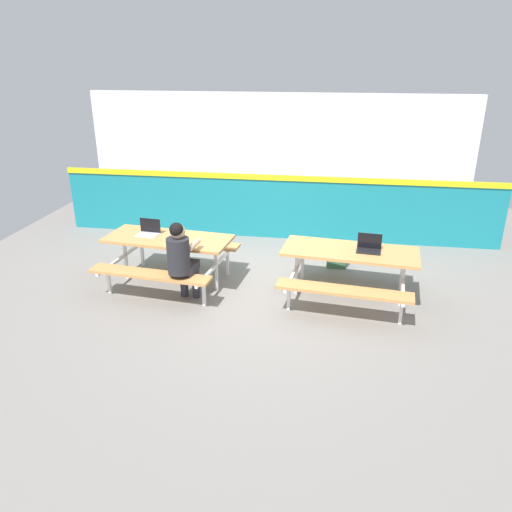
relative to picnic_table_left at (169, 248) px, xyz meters
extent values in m
cube|color=gray|center=(1.30, -0.03, -0.58)|extent=(10.00, 10.00, 0.02)
cube|color=teal|center=(1.30, 2.30, -0.02)|extent=(8.00, 0.12, 1.10)
cube|color=yellow|center=(1.30, 2.23, 0.58)|extent=(8.00, 0.03, 0.10)
cube|color=silver|center=(1.30, 2.30, 1.33)|extent=(6.72, 0.12, 1.40)
cube|color=tan|center=(0.00, 0.00, 0.15)|extent=(1.88, 0.95, 0.04)
cube|color=tan|center=(-0.07, -0.63, -0.14)|extent=(1.74, 0.47, 0.04)
cube|color=tan|center=(0.07, 0.63, -0.14)|extent=(1.74, 0.47, 0.04)
cube|color=white|center=(-0.72, 0.08, -0.22)|extent=(0.04, 0.04, 0.70)
cube|color=white|center=(-0.72, 0.08, -0.18)|extent=(0.21, 1.54, 0.04)
cube|color=white|center=(-0.78, -0.42, -0.37)|extent=(0.04, 0.04, 0.41)
cube|color=white|center=(-0.66, 0.59, -0.37)|extent=(0.04, 0.04, 0.41)
cube|color=white|center=(0.72, -0.08, -0.22)|extent=(0.04, 0.04, 0.70)
cube|color=white|center=(0.72, -0.08, -0.18)|extent=(0.21, 1.54, 0.04)
cube|color=white|center=(0.66, -0.59, -0.37)|extent=(0.04, 0.04, 0.41)
cube|color=white|center=(0.78, 0.42, -0.37)|extent=(0.04, 0.04, 0.41)
cube|color=tan|center=(2.59, -0.10, 0.15)|extent=(1.88, 0.95, 0.04)
cube|color=tan|center=(2.52, -0.73, -0.14)|extent=(1.74, 0.47, 0.04)
cube|color=tan|center=(2.66, 0.54, -0.14)|extent=(1.74, 0.47, 0.04)
cube|color=white|center=(1.87, -0.01, -0.22)|extent=(0.04, 0.04, 0.70)
cube|color=white|center=(1.87, -0.01, -0.18)|extent=(0.21, 1.54, 0.04)
cube|color=white|center=(1.82, -0.52, -0.37)|extent=(0.04, 0.04, 0.41)
cube|color=white|center=(1.93, 0.49, -0.37)|extent=(0.04, 0.04, 0.41)
cube|color=white|center=(3.32, -0.18, -0.22)|extent=(0.04, 0.04, 0.70)
cube|color=white|center=(3.32, -0.18, -0.18)|extent=(0.21, 1.54, 0.04)
cube|color=white|center=(3.26, -0.68, -0.37)|extent=(0.04, 0.04, 0.41)
cube|color=white|center=(3.37, 0.33, -0.37)|extent=(0.04, 0.04, 0.41)
cylinder|color=#2D2D38|center=(0.32, -0.35, -0.35)|extent=(0.11, 0.11, 0.45)
cylinder|color=#2D2D38|center=(0.49, -0.37, -0.35)|extent=(0.11, 0.11, 0.45)
cube|color=#2D2D38|center=(0.39, -0.51, -0.06)|extent=(0.34, 0.41, 0.12)
cylinder|color=#26262B|center=(0.37, -0.68, 0.18)|extent=(0.30, 0.30, 0.48)
cylinder|color=tan|center=(0.25, -0.47, 0.27)|extent=(0.11, 0.31, 0.08)
cylinder|color=tan|center=(0.53, -0.50, 0.27)|extent=(0.11, 0.31, 0.08)
sphere|color=tan|center=(0.37, -0.66, 0.51)|extent=(0.20, 0.20, 0.20)
sphere|color=black|center=(0.37, -0.69, 0.54)|extent=(0.18, 0.18, 0.18)
cube|color=silver|center=(-0.32, 0.04, 0.17)|extent=(0.34, 0.25, 0.01)
cube|color=black|center=(-0.31, 0.14, 0.28)|extent=(0.32, 0.04, 0.21)
cube|color=black|center=(2.83, -0.12, 0.17)|extent=(0.34, 0.25, 0.01)
cube|color=black|center=(2.85, -0.02, 0.28)|extent=(0.32, 0.04, 0.21)
cube|color=#3F724C|center=(2.44, 1.02, -0.35)|extent=(0.30, 0.18, 0.44)
cube|color=#3F724C|center=(2.44, 1.13, -0.42)|extent=(0.21, 0.04, 0.19)
camera|label=1|loc=(2.30, -6.38, 2.60)|focal=34.43mm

